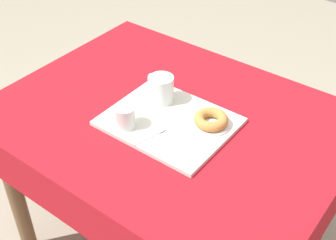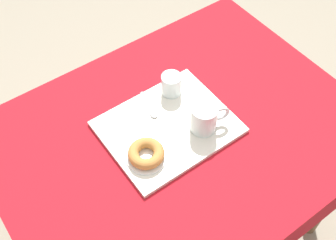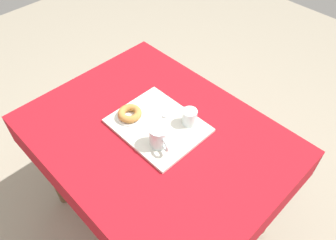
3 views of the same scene
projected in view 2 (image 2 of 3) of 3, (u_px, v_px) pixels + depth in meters
ground_plane at (177, 227)px, 1.98m from camera, size 6.00×6.00×0.00m
dining_table at (180, 150)px, 1.45m from camera, size 1.18×0.91×0.76m
serving_tray at (168, 127)px, 1.38m from camera, size 0.41×0.33×0.01m
tea_mug_left at (204, 119)px, 1.33m from camera, size 0.13×0.09×0.10m
water_glass_near at (171, 85)px, 1.43m from camera, size 0.07×0.07×0.08m
donut_plate_left at (146, 157)px, 1.29m from camera, size 0.13×0.13×0.01m
sugar_donut_left at (146, 153)px, 1.28m from camera, size 0.11×0.11×0.03m
teaspoon_near at (152, 111)px, 1.40m from camera, size 0.04×0.13×0.01m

